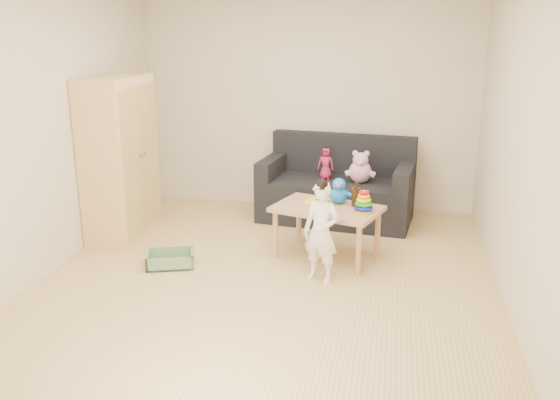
% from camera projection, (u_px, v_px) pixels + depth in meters
% --- Properties ---
extents(room, '(4.50, 4.50, 4.50)m').
position_uv_depth(room, '(268.00, 134.00, 4.97)').
color(room, '#D8B674').
rests_on(room, ground).
extents(wardrobe, '(0.47, 0.94, 1.69)m').
position_uv_depth(wardrobe, '(120.00, 158.00, 6.16)').
color(wardrobe, '#ECB581').
rests_on(wardrobe, ground).
extents(sofa, '(1.79, 1.05, 0.48)m').
position_uv_depth(sofa, '(336.00, 200.00, 6.83)').
color(sofa, black).
rests_on(sofa, ground).
extents(play_table, '(1.12, 0.89, 0.52)m').
position_uv_depth(play_table, '(327.00, 232.00, 5.71)').
color(play_table, tan).
rests_on(play_table, ground).
extents(storage_bin, '(0.51, 0.44, 0.13)m').
position_uv_depth(storage_bin, '(170.00, 259.00, 5.57)').
color(storage_bin, gray).
rests_on(storage_bin, ground).
extents(toddler, '(0.38, 0.31, 0.88)m').
position_uv_depth(toddler, '(321.00, 233.00, 5.15)').
color(toddler, white).
rests_on(toddler, ground).
extents(pink_bear, '(0.30, 0.26, 0.31)m').
position_uv_depth(pink_bear, '(360.00, 169.00, 6.60)').
color(pink_bear, '#E5A9CD').
rests_on(pink_bear, sofa).
extents(doll, '(0.18, 0.13, 0.35)m').
position_uv_depth(doll, '(326.00, 164.00, 6.74)').
color(doll, '#B02149').
rests_on(doll, sofa).
extents(ring_stacker, '(0.18, 0.18, 0.20)m').
position_uv_depth(ring_stacker, '(364.00, 203.00, 5.47)').
color(ring_stacker, '#C8A60A').
rests_on(ring_stacker, play_table).
extents(brown_bottle, '(0.08, 0.08, 0.23)m').
position_uv_depth(brown_bottle, '(356.00, 196.00, 5.63)').
color(brown_bottle, black).
rests_on(brown_bottle, play_table).
extents(blue_plush, '(0.27, 0.25, 0.26)m').
position_uv_depth(blue_plush, '(339.00, 190.00, 5.71)').
color(blue_plush, '#1C89FF').
rests_on(blue_plush, play_table).
extents(wooden_figure, '(0.06, 0.05, 0.12)m').
position_uv_depth(wooden_figure, '(319.00, 199.00, 5.67)').
color(wooden_figure, brown).
rests_on(wooden_figure, play_table).
extents(yellow_book, '(0.25, 0.25, 0.02)m').
position_uv_depth(yellow_book, '(317.00, 201.00, 5.79)').
color(yellow_book, '#FAFF1A').
rests_on(yellow_book, play_table).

